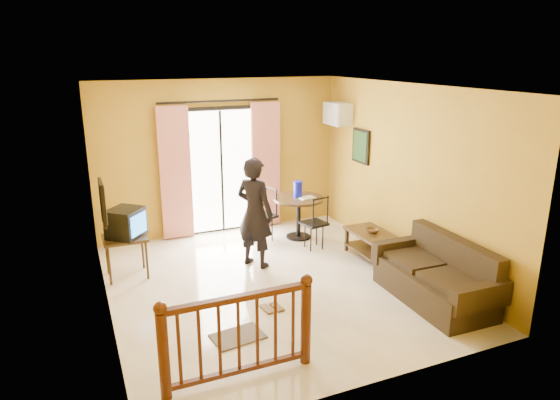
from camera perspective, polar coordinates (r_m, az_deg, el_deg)
name	(u,v)px	position (r m, az deg, el deg)	size (l,w,h in m)	color
ground	(273,284)	(7.35, -0.83, -9.55)	(5.00, 5.00, 0.00)	beige
room_shell	(272,170)	(6.78, -0.89, 3.49)	(5.00, 5.00, 5.00)	white
balcony_door	(222,170)	(9.14, -6.68, 3.46)	(2.25, 0.14, 2.46)	black
tv_table	(125,242)	(7.72, -17.27, -4.58)	(0.63, 0.53, 0.63)	black
television	(126,223)	(7.62, -17.21, -2.50)	(0.63, 0.64, 0.43)	black
picture_left	(103,203)	(6.15, -19.59, -0.31)	(0.05, 0.42, 0.52)	black
dining_table	(299,206)	(8.91, 2.14, -0.69)	(0.91, 0.91, 0.75)	black
water_jug	(298,189)	(8.84, 2.07, 1.22)	(0.16, 0.16, 0.30)	#1519C4
serving_tray	(307,198)	(8.83, 3.11, 0.26)	(0.28, 0.18, 0.02)	beige
dining_chairs	(288,244)	(8.80, 0.94, -5.03)	(1.12, 1.19, 0.95)	black
air_conditioner	(337,114)	(9.34, 6.56, 9.76)	(0.31, 0.60, 0.40)	white
botanical_print	(361,146)	(8.93, 9.21, 6.10)	(0.05, 0.50, 0.60)	black
coffee_table	(373,241)	(8.24, 10.53, -4.67)	(0.55, 0.99, 0.44)	black
bowl	(373,231)	(8.19, 10.53, -3.48)	(0.20, 0.20, 0.06)	brown
sofa	(437,278)	(7.10, 17.55, -8.49)	(0.87, 1.81, 0.86)	black
standing_person	(255,213)	(7.67, -2.91, -1.45)	(0.63, 0.42, 1.74)	black
stair_balustrade	(239,330)	(5.17, -4.76, -14.63)	(1.63, 0.13, 1.04)	#471E0F
doormat	(238,336)	(6.13, -4.83, -15.26)	(0.60, 0.40, 0.02)	#5B5149
sandals	(272,308)	(6.68, -0.91, -12.25)	(0.27, 0.26, 0.03)	brown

